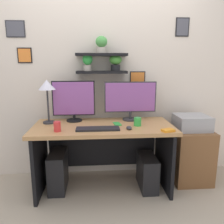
{
  "coord_description": "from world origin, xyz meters",
  "views": [
    {
      "loc": [
        -0.09,
        -2.34,
        1.4
      ],
      "look_at": [
        0.1,
        0.05,
        0.88
      ],
      "focal_mm": 35.75,
      "sensor_mm": 36.0,
      "label": 1
    }
  ],
  "objects_px": {
    "computer_tower_right": "(147,172)",
    "desk_lamp": "(47,89)",
    "cell_phone": "(117,124)",
    "drawer_cabinet": "(189,154)",
    "printer": "(192,122)",
    "monitor_left": "(74,100)",
    "monitor_right": "(130,99)",
    "scissors_tray": "(168,130)",
    "pen_cup": "(57,127)",
    "coffee_mug": "(138,122)",
    "keyboard": "(98,129)",
    "computer_tower_left": "(58,171)",
    "computer_mouse": "(129,128)",
    "desk": "(103,142)"
  },
  "relations": [
    {
      "from": "monitor_left",
      "to": "coffee_mug",
      "type": "bearing_deg",
      "value": -20.63
    },
    {
      "from": "cell_phone",
      "to": "drawer_cabinet",
      "type": "bearing_deg",
      "value": -0.15
    },
    {
      "from": "monitor_left",
      "to": "coffee_mug",
      "type": "height_order",
      "value": "monitor_left"
    },
    {
      "from": "computer_mouse",
      "to": "cell_phone",
      "type": "distance_m",
      "value": 0.22
    },
    {
      "from": "keyboard",
      "to": "drawer_cabinet",
      "type": "bearing_deg",
      "value": 14.74
    },
    {
      "from": "computer_mouse",
      "to": "monitor_left",
      "type": "bearing_deg",
      "value": 146.41
    },
    {
      "from": "scissors_tray",
      "to": "computer_tower_right",
      "type": "xyz_separation_m",
      "value": [
        -0.13,
        0.25,
        -0.57
      ]
    },
    {
      "from": "coffee_mug",
      "to": "desk_lamp",
      "type": "bearing_deg",
      "value": 169.57
    },
    {
      "from": "computer_tower_left",
      "to": "cell_phone",
      "type": "bearing_deg",
      "value": -0.14
    },
    {
      "from": "pen_cup",
      "to": "computer_tower_left",
      "type": "xyz_separation_m",
      "value": [
        -0.06,
        0.22,
        -0.58
      ]
    },
    {
      "from": "desk_lamp",
      "to": "printer",
      "type": "bearing_deg",
      "value": -0.18
    },
    {
      "from": "monitor_left",
      "to": "monitor_right",
      "type": "distance_m",
      "value": 0.66
    },
    {
      "from": "keyboard",
      "to": "monitor_left",
      "type": "bearing_deg",
      "value": 125.0
    },
    {
      "from": "cell_phone",
      "to": "coffee_mug",
      "type": "height_order",
      "value": "coffee_mug"
    },
    {
      "from": "desk_lamp",
      "to": "scissors_tray",
      "type": "relative_size",
      "value": 4.04
    },
    {
      "from": "monitor_left",
      "to": "monitor_right",
      "type": "xyz_separation_m",
      "value": [
        0.66,
        0.0,
        0.01
      ]
    },
    {
      "from": "keyboard",
      "to": "printer",
      "type": "height_order",
      "value": "printer"
    },
    {
      "from": "coffee_mug",
      "to": "printer",
      "type": "height_order",
      "value": "coffee_mug"
    },
    {
      "from": "desk",
      "to": "cell_phone",
      "type": "bearing_deg",
      "value": -10.15
    },
    {
      "from": "monitor_right",
      "to": "printer",
      "type": "relative_size",
      "value": 1.6
    },
    {
      "from": "computer_tower_right",
      "to": "desk_lamp",
      "type": "bearing_deg",
      "value": 171.72
    },
    {
      "from": "pen_cup",
      "to": "scissors_tray",
      "type": "xyz_separation_m",
      "value": [
        1.09,
        -0.09,
        -0.04
      ]
    },
    {
      "from": "scissors_tray",
      "to": "computer_tower_left",
      "type": "height_order",
      "value": "scissors_tray"
    },
    {
      "from": "keyboard",
      "to": "printer",
      "type": "distance_m",
      "value": 1.16
    },
    {
      "from": "monitor_right",
      "to": "computer_tower_right",
      "type": "bearing_deg",
      "value": -55.07
    },
    {
      "from": "computer_mouse",
      "to": "computer_tower_right",
      "type": "distance_m",
      "value": 0.64
    },
    {
      "from": "pen_cup",
      "to": "computer_tower_right",
      "type": "xyz_separation_m",
      "value": [
        0.96,
        0.17,
        -0.61
      ]
    },
    {
      "from": "keyboard",
      "to": "printer",
      "type": "relative_size",
      "value": 1.16
    },
    {
      "from": "desk_lamp",
      "to": "computer_tower_left",
      "type": "xyz_separation_m",
      "value": [
        0.09,
        -0.11,
        -0.92
      ]
    },
    {
      "from": "keyboard",
      "to": "computer_tower_right",
      "type": "bearing_deg",
      "value": 13.84
    },
    {
      "from": "scissors_tray",
      "to": "drawer_cabinet",
      "type": "xyz_separation_m",
      "value": [
        0.43,
        0.41,
        -0.44
      ]
    },
    {
      "from": "keyboard",
      "to": "cell_phone",
      "type": "relative_size",
      "value": 3.14
    },
    {
      "from": "monitor_right",
      "to": "coffee_mug",
      "type": "bearing_deg",
      "value": -81.53
    },
    {
      "from": "keyboard",
      "to": "computer_tower_right",
      "type": "height_order",
      "value": "keyboard"
    },
    {
      "from": "computer_mouse",
      "to": "cell_phone",
      "type": "bearing_deg",
      "value": 117.24
    },
    {
      "from": "pen_cup",
      "to": "drawer_cabinet",
      "type": "distance_m",
      "value": 1.62
    },
    {
      "from": "computer_tower_left",
      "to": "printer",
      "type": "bearing_deg",
      "value": 3.7
    },
    {
      "from": "computer_mouse",
      "to": "cell_phone",
      "type": "height_order",
      "value": "computer_mouse"
    },
    {
      "from": "monitor_right",
      "to": "desk_lamp",
      "type": "relative_size",
      "value": 1.25
    },
    {
      "from": "scissors_tray",
      "to": "computer_tower_left",
      "type": "xyz_separation_m",
      "value": [
        -1.15,
        0.31,
        -0.55
      ]
    },
    {
      "from": "cell_phone",
      "to": "scissors_tray",
      "type": "xyz_separation_m",
      "value": [
        0.47,
        -0.31,
        0.01
      ]
    },
    {
      "from": "drawer_cabinet",
      "to": "computer_mouse",
      "type": "bearing_deg",
      "value": -159.36
    },
    {
      "from": "pen_cup",
      "to": "printer",
      "type": "xyz_separation_m",
      "value": [
        1.52,
        0.32,
        -0.07
      ]
    },
    {
      "from": "monitor_right",
      "to": "drawer_cabinet",
      "type": "bearing_deg",
      "value": -6.97
    },
    {
      "from": "monitor_right",
      "to": "pen_cup",
      "type": "height_order",
      "value": "monitor_right"
    },
    {
      "from": "monitor_right",
      "to": "drawer_cabinet",
      "type": "relative_size",
      "value": 0.95
    },
    {
      "from": "monitor_right",
      "to": "keyboard",
      "type": "distance_m",
      "value": 0.6
    },
    {
      "from": "drawer_cabinet",
      "to": "monitor_right",
      "type": "bearing_deg",
      "value": 173.03
    },
    {
      "from": "cell_phone",
      "to": "drawer_cabinet",
      "type": "xyz_separation_m",
      "value": [
        0.9,
        0.1,
        -0.43
      ]
    },
    {
      "from": "monitor_right",
      "to": "coffee_mug",
      "type": "xyz_separation_m",
      "value": [
        0.04,
        -0.26,
        -0.21
      ]
    }
  ]
}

